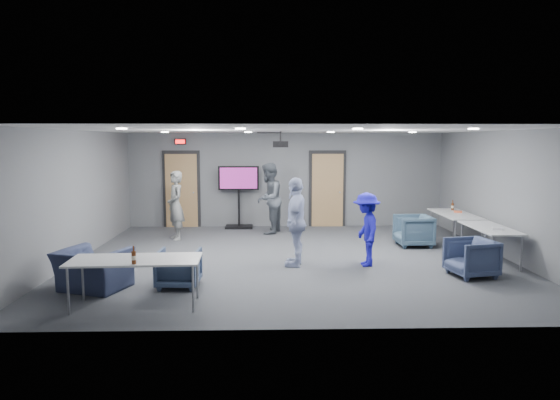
{
  "coord_description": "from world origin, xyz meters",
  "views": [
    {
      "loc": [
        -0.56,
        -10.35,
        2.5
      ],
      "look_at": [
        -0.27,
        0.4,
        1.2
      ],
      "focal_mm": 32.0,
      "sensor_mm": 36.0,
      "label": 1
    }
  ],
  "objects_px": {
    "person_a": "(176,205)",
    "chair_right_a": "(413,231)",
    "tv_stand": "(239,193)",
    "table_right_a": "(455,215)",
    "table_right_b": "(490,229)",
    "chair_front_a": "(179,268)",
    "person_b": "(269,198)",
    "chair_front_b": "(93,269)",
    "person_c": "(296,222)",
    "bottle_right": "(453,207)",
    "chair_right_c": "(471,258)",
    "bottle_front": "(134,257)",
    "table_front_left": "(135,262)",
    "projector": "(281,144)",
    "person_d": "(366,229)"
  },
  "relations": [
    {
      "from": "bottle_front",
      "to": "bottle_right",
      "type": "relative_size",
      "value": 1.0
    },
    {
      "from": "person_b",
      "to": "chair_front_b",
      "type": "height_order",
      "value": "person_b"
    },
    {
      "from": "chair_front_b",
      "to": "table_right_a",
      "type": "xyz_separation_m",
      "value": [
        7.47,
        3.58,
        0.34
      ]
    },
    {
      "from": "chair_front_a",
      "to": "bottle_front",
      "type": "relative_size",
      "value": 2.7
    },
    {
      "from": "person_a",
      "to": "person_c",
      "type": "xyz_separation_m",
      "value": [
        2.87,
        -2.71,
        0.02
      ]
    },
    {
      "from": "chair_front_b",
      "to": "table_right_b",
      "type": "bearing_deg",
      "value": -147.49
    },
    {
      "from": "bottle_front",
      "to": "projector",
      "type": "bearing_deg",
      "value": 63.23
    },
    {
      "from": "chair_front_a",
      "to": "table_front_left",
      "type": "xyz_separation_m",
      "value": [
        -0.47,
        -1.0,
        0.36
      ]
    },
    {
      "from": "person_d",
      "to": "table_right_b",
      "type": "xyz_separation_m",
      "value": [
        2.58,
        0.2,
        -0.05
      ]
    },
    {
      "from": "person_a",
      "to": "projector",
      "type": "height_order",
      "value": "projector"
    },
    {
      "from": "table_front_left",
      "to": "projector",
      "type": "distance_m",
      "value": 5.01
    },
    {
      "from": "person_d",
      "to": "chair_right_c",
      "type": "bearing_deg",
      "value": 63.88
    },
    {
      "from": "person_a",
      "to": "person_b",
      "type": "height_order",
      "value": "person_b"
    },
    {
      "from": "person_b",
      "to": "chair_right_c",
      "type": "distance_m",
      "value": 5.76
    },
    {
      "from": "table_right_a",
      "to": "table_front_left",
      "type": "relative_size",
      "value": 0.95
    },
    {
      "from": "table_right_b",
      "to": "bottle_right",
      "type": "distance_m",
      "value": 2.45
    },
    {
      "from": "chair_right_c",
      "to": "bottle_right",
      "type": "distance_m",
      "value": 3.64
    },
    {
      "from": "chair_front_b",
      "to": "bottle_front",
      "type": "xyz_separation_m",
      "value": [
        1.01,
        -1.18,
        0.49
      ]
    },
    {
      "from": "table_right_b",
      "to": "projector",
      "type": "bearing_deg",
      "value": 69.79
    },
    {
      "from": "table_front_left",
      "to": "bottle_front",
      "type": "relative_size",
      "value": 7.43
    },
    {
      "from": "chair_front_b",
      "to": "projector",
      "type": "distance_m",
      "value": 5.02
    },
    {
      "from": "table_right_a",
      "to": "table_right_b",
      "type": "relative_size",
      "value": 1.1
    },
    {
      "from": "person_c",
      "to": "tv_stand",
      "type": "distance_m",
      "value": 4.56
    },
    {
      "from": "person_c",
      "to": "chair_front_a",
      "type": "xyz_separation_m",
      "value": [
        -2.09,
        -1.4,
        -0.56
      ]
    },
    {
      "from": "table_right_a",
      "to": "tv_stand",
      "type": "relative_size",
      "value": 1.05
    },
    {
      "from": "bottle_front",
      "to": "projector",
      "type": "xyz_separation_m",
      "value": [
        2.23,
        4.42,
        1.58
      ]
    },
    {
      "from": "person_a",
      "to": "table_right_a",
      "type": "distance_m",
      "value": 6.88
    },
    {
      "from": "person_d",
      "to": "bottle_front",
      "type": "xyz_separation_m",
      "value": [
        -3.89,
        -2.66,
        0.1
      ]
    },
    {
      "from": "bottle_front",
      "to": "table_right_a",
      "type": "bearing_deg",
      "value": 36.37
    },
    {
      "from": "person_c",
      "to": "person_d",
      "type": "bearing_deg",
      "value": 98.51
    },
    {
      "from": "bottle_right",
      "to": "projector",
      "type": "bearing_deg",
      "value": -168.63
    },
    {
      "from": "table_right_b",
      "to": "projector",
      "type": "distance_m",
      "value": 4.83
    },
    {
      "from": "chair_front_b",
      "to": "table_right_a",
      "type": "height_order",
      "value": "table_right_a"
    },
    {
      "from": "person_d",
      "to": "tv_stand",
      "type": "bearing_deg",
      "value": -148.24
    },
    {
      "from": "table_right_a",
      "to": "chair_right_a",
      "type": "bearing_deg",
      "value": 105.78
    },
    {
      "from": "bottle_right",
      "to": "person_b",
      "type": "bearing_deg",
      "value": 169.26
    },
    {
      "from": "table_right_a",
      "to": "table_right_b",
      "type": "bearing_deg",
      "value": -180.0
    },
    {
      "from": "table_right_b",
      "to": "person_d",
      "type": "bearing_deg",
      "value": 94.42
    },
    {
      "from": "chair_front_a",
      "to": "bottle_front",
      "type": "xyz_separation_m",
      "value": [
        -0.4,
        -1.31,
        0.5
      ]
    },
    {
      "from": "person_a",
      "to": "tv_stand",
      "type": "xyz_separation_m",
      "value": [
        1.49,
        1.64,
        0.14
      ]
    },
    {
      "from": "person_c",
      "to": "bottle_front",
      "type": "bearing_deg",
      "value": -32.17
    },
    {
      "from": "person_d",
      "to": "projector",
      "type": "relative_size",
      "value": 4.07
    },
    {
      "from": "table_right_b",
      "to": "chair_front_b",
      "type": "bearing_deg",
      "value": 102.66
    },
    {
      "from": "person_c",
      "to": "tv_stand",
      "type": "bearing_deg",
      "value": -152.03
    },
    {
      "from": "person_a",
      "to": "tv_stand",
      "type": "distance_m",
      "value": 2.22
    },
    {
      "from": "person_a",
      "to": "chair_right_a",
      "type": "bearing_deg",
      "value": 54.18
    },
    {
      "from": "chair_right_a",
      "to": "table_front_left",
      "type": "bearing_deg",
      "value": -53.93
    },
    {
      "from": "chair_front_a",
      "to": "person_a",
      "type": "bearing_deg",
      "value": -76.61
    },
    {
      "from": "chair_right_a",
      "to": "tv_stand",
      "type": "bearing_deg",
      "value": -122.75
    },
    {
      "from": "person_c",
      "to": "projector",
      "type": "xyz_separation_m",
      "value": [
        -0.26,
        1.71,
        1.52
      ]
    }
  ]
}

